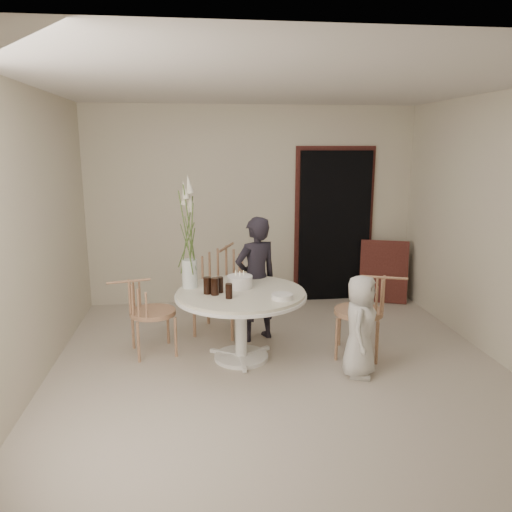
{
  "coord_description": "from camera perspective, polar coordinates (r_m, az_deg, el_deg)",
  "views": [
    {
      "loc": [
        -0.78,
        -4.56,
        2.17
      ],
      "look_at": [
        -0.19,
        0.3,
        1.08
      ],
      "focal_mm": 35.0,
      "sensor_mm": 36.0,
      "label": 1
    }
  ],
  "objects": [
    {
      "name": "ground",
      "position": [
        5.11,
        2.58,
        -12.56
      ],
      "size": [
        4.5,
        4.5,
        0.0
      ],
      "primitive_type": "plane",
      "color": "#B8AE9D",
      "rests_on": "ground"
    },
    {
      "name": "room_shell",
      "position": [
        4.66,
        2.78,
        5.77
      ],
      "size": [
        4.5,
        4.5,
        4.5
      ],
      "color": "silver",
      "rests_on": "ground"
    },
    {
      "name": "doorway",
      "position": [
        7.11,
        8.94,
        3.35
      ],
      "size": [
        1.0,
        0.1,
        2.1
      ],
      "primitive_type": "cube",
      "color": "black",
      "rests_on": "ground"
    },
    {
      "name": "door_trim",
      "position": [
        7.14,
        8.87,
        3.88
      ],
      "size": [
        1.12,
        0.03,
        2.22
      ],
      "primitive_type": "cube",
      "color": "#59251E",
      "rests_on": "ground"
    },
    {
      "name": "table",
      "position": [
        5.08,
        -1.73,
        -5.27
      ],
      "size": [
        1.33,
        1.33,
        0.73
      ],
      "color": "white",
      "rests_on": "ground"
    },
    {
      "name": "picture_frame",
      "position": [
        7.22,
        14.39,
        -1.74
      ],
      "size": [
        0.68,
        0.4,
        0.87
      ],
      "primitive_type": "cube",
      "rotation": [
        -0.17,
        0.0,
        -0.34
      ],
      "color": "#59251E",
      "rests_on": "ground"
    },
    {
      "name": "chair_far",
      "position": [
        5.94,
        -3.81,
        -2.36
      ],
      "size": [
        0.69,
        0.71,
        0.99
      ],
      "rotation": [
        0.0,
        0.0,
        -0.38
      ],
      "color": "tan",
      "rests_on": "ground"
    },
    {
      "name": "chair_right",
      "position": [
        5.3,
        13.01,
        -5.36
      ],
      "size": [
        0.62,
        0.6,
        0.88
      ],
      "rotation": [
        0.0,
        0.0,
        -1.93
      ],
      "color": "tan",
      "rests_on": "ground"
    },
    {
      "name": "chair_left",
      "position": [
        5.34,
        -12.98,
        -5.55
      ],
      "size": [
        0.57,
        0.54,
        0.83
      ],
      "rotation": [
        0.0,
        0.0,
        1.83
      ],
      "color": "tan",
      "rests_on": "ground"
    },
    {
      "name": "girl",
      "position": [
        5.58,
        -0.01,
        -2.66
      ],
      "size": [
        0.61,
        0.52,
        1.41
      ],
      "primitive_type": "imported",
      "rotation": [
        0.0,
        0.0,
        3.56
      ],
      "color": "black",
      "rests_on": "ground"
    },
    {
      "name": "boy",
      "position": [
        4.86,
        11.82,
        -7.86
      ],
      "size": [
        0.49,
        0.57,
        0.99
      ],
      "primitive_type": "imported",
      "rotation": [
        0.0,
        0.0,
        1.14
      ],
      "color": "silver",
      "rests_on": "ground"
    },
    {
      "name": "birthday_cake",
      "position": [
        5.15,
        -1.87,
        -2.96
      ],
      "size": [
        0.26,
        0.26,
        0.18
      ],
      "rotation": [
        0.0,
        0.0,
        0.33
      ],
      "color": "white",
      "rests_on": "table"
    },
    {
      "name": "cola_tumbler_a",
      "position": [
        4.91,
        -4.73,
        -3.5
      ],
      "size": [
        0.11,
        0.11,
        0.17
      ],
      "primitive_type": "cylinder",
      "rotation": [
        0.0,
        0.0,
        -0.43
      ],
      "color": "black",
      "rests_on": "table"
    },
    {
      "name": "cola_tumbler_b",
      "position": [
        4.8,
        -3.11,
        -4.02
      ],
      "size": [
        0.08,
        0.08,
        0.15
      ],
      "primitive_type": "cylinder",
      "rotation": [
        0.0,
        0.0,
        -0.27
      ],
      "color": "black",
      "rests_on": "table"
    },
    {
      "name": "cola_tumbler_c",
      "position": [
        4.96,
        -5.58,
        -3.38
      ],
      "size": [
        0.1,
        0.1,
        0.17
      ],
      "primitive_type": "cylinder",
      "rotation": [
        0.0,
        0.0,
        0.39
      ],
      "color": "black",
      "rests_on": "table"
    },
    {
      "name": "cola_tumbler_d",
      "position": [
        4.99,
        -4.17,
        -3.3
      ],
      "size": [
        0.09,
        0.09,
        0.16
      ],
      "primitive_type": "cylinder",
      "rotation": [
        0.0,
        0.0,
        0.22
      ],
      "color": "black",
      "rests_on": "table"
    },
    {
      "name": "plate_stack",
      "position": [
        4.78,
        3.01,
        -4.65
      ],
      "size": [
        0.27,
        0.27,
        0.05
      ],
      "primitive_type": "cylinder",
      "rotation": [
        0.0,
        0.0,
        0.41
      ],
      "color": "white",
      "rests_on": "table"
    },
    {
      "name": "flower_vase",
      "position": [
        5.12,
        -7.69,
        1.29
      ],
      "size": [
        0.16,
        0.16,
        1.17
      ],
      "rotation": [
        0.0,
        0.0,
        0.26
      ],
      "color": "silver",
      "rests_on": "table"
    }
  ]
}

